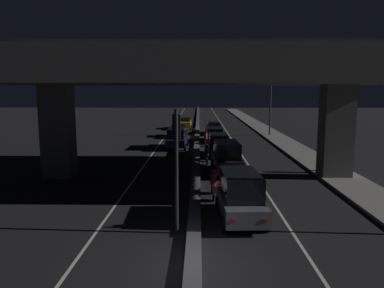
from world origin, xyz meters
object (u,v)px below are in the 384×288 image
at_px(car_taxi_yellow_second_oncoming, 178,130).
at_px(street_lamp, 268,96).
at_px(car_taxi_yellow_third_oncoming, 184,123).
at_px(car_dark_blue_lead_oncoming, 177,138).
at_px(motorcycle_blue_filtering_mid, 207,156).
at_px(car_black_third, 219,144).
at_px(pedestrian_on_sidewalk, 321,158).
at_px(car_dark_green_fourth, 215,134).
at_px(car_black_second, 227,157).
at_px(traffic_light_left_of_median, 176,149).
at_px(car_dark_blue_fifth, 214,128).
at_px(motorcycle_black_filtering_far, 206,139).
at_px(motorcycle_red_filtering_near, 213,185).
at_px(car_grey_lead, 241,195).

bearing_deg(car_taxi_yellow_second_oncoming, street_lamp, 93.58).
bearing_deg(car_taxi_yellow_third_oncoming, car_dark_blue_lead_oncoming, 0.38).
bearing_deg(car_dark_blue_lead_oncoming, motorcycle_blue_filtering_mid, 21.78).
distance_m(car_black_third, pedestrian_on_sidewalk, 9.09).
relative_size(car_dark_green_fourth, car_taxi_yellow_third_oncoming, 1.06).
relative_size(car_black_second, motorcycle_blue_filtering_mid, 2.31).
bearing_deg(motorcycle_blue_filtering_mid, traffic_light_left_of_median, 173.38).
bearing_deg(motorcycle_blue_filtering_mid, car_taxi_yellow_third_oncoming, 5.60).
bearing_deg(car_taxi_yellow_second_oncoming, car_dark_blue_lead_oncoming, -0.19).
bearing_deg(car_taxi_yellow_second_oncoming, pedestrian_on_sidewalk, 27.04).
relative_size(street_lamp, car_dark_blue_fifth, 1.72).
bearing_deg(motorcycle_black_filtering_far, car_dark_blue_fifth, -2.50).
relative_size(car_taxi_yellow_third_oncoming, motorcycle_black_filtering_far, 2.32).
bearing_deg(car_dark_blue_lead_oncoming, street_lamp, 134.63).
distance_m(car_dark_blue_fifth, motorcycle_black_filtering_far, 9.72).
distance_m(car_dark_green_fourth, motorcycle_black_filtering_far, 3.50).
height_order(traffic_light_left_of_median, motorcycle_black_filtering_far, traffic_light_left_of_median).
distance_m(car_taxi_yellow_third_oncoming, motorcycle_red_filtering_near, 33.21).
relative_size(street_lamp, motorcycle_black_filtering_far, 4.09).
height_order(traffic_light_left_of_median, car_taxi_yellow_second_oncoming, traffic_light_left_of_median).
bearing_deg(car_dark_blue_fifth, car_dark_blue_lead_oncoming, 159.42).
distance_m(car_dark_blue_lead_oncoming, pedestrian_on_sidewalk, 14.37).
bearing_deg(car_dark_green_fourth, motorcycle_blue_filtering_mid, 177.10).
distance_m(traffic_light_left_of_median, motorcycle_black_filtering_far, 22.42).
distance_m(car_black_second, car_taxi_yellow_third_oncoming, 27.70).
bearing_deg(car_black_third, car_grey_lead, -179.46).
height_order(traffic_light_left_of_median, pedestrian_on_sidewalk, traffic_light_left_of_median).
relative_size(motorcycle_blue_filtering_mid, pedestrian_on_sidewalk, 1.10).
bearing_deg(car_grey_lead, car_black_third, -2.07).
relative_size(traffic_light_left_of_median, motorcycle_blue_filtering_mid, 2.48).
height_order(car_dark_blue_lead_oncoming, motorcycle_red_filtering_near, car_dark_blue_lead_oncoming).
xyz_separation_m(car_black_second, car_dark_blue_fifth, (0.00, 21.47, -0.30)).
relative_size(traffic_light_left_of_median, car_dark_blue_lead_oncoming, 1.03).
xyz_separation_m(car_dark_blue_lead_oncoming, motorcycle_red_filtering_near, (2.80, -15.99, -0.37)).
height_order(car_black_second, car_black_third, car_black_second).
xyz_separation_m(street_lamp, car_black_second, (-6.19, -19.73, -3.61)).
relative_size(car_taxi_yellow_second_oncoming, pedestrian_on_sidewalk, 2.49).
distance_m(street_lamp, car_dark_green_fourth, 8.74).
xyz_separation_m(street_lamp, motorcycle_red_filtering_near, (-7.29, -25.40, -4.07)).
relative_size(car_dark_blue_fifth, motorcycle_black_filtering_far, 2.38).
bearing_deg(car_dark_blue_fifth, motorcycle_black_filtering_far, 171.81).
distance_m(car_black_third, car_dark_green_fourth, 8.62).
distance_m(traffic_light_left_of_median, motorcycle_blue_filtering_mid, 13.84).
relative_size(car_taxi_yellow_third_oncoming, motorcycle_red_filtering_near, 2.34).
xyz_separation_m(car_dark_green_fourth, car_taxi_yellow_third_oncoming, (-3.75, 12.26, 0.05)).
xyz_separation_m(car_dark_blue_fifth, car_taxi_yellow_third_oncoming, (-3.88, 5.96, 0.01)).
relative_size(traffic_light_left_of_median, car_dark_green_fourth, 1.00).
height_order(traffic_light_left_of_median, motorcycle_red_filtering_near, traffic_light_left_of_median).
xyz_separation_m(car_dark_green_fourth, motorcycle_red_filtering_near, (-0.97, -20.84, -0.11)).
distance_m(car_grey_lead, car_dark_blue_lead_oncoming, 19.62).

